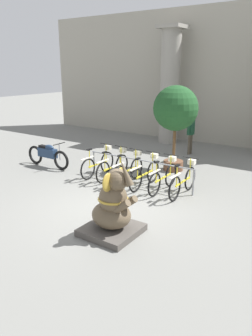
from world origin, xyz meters
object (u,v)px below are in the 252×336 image
object	(u,v)px
elephant_statue	(113,209)
potted_tree	(176,111)
person_pedestrian	(191,130)
bicycle_0	(98,163)
bicycle_2	(128,170)
bicycle_5	(183,181)
bicycle_4	(164,177)
motorcycle	(48,154)
bicycle_3	(145,173)
bicycle_1	(113,166)

from	to	relation	value
elephant_statue	potted_tree	xyz separation A→B (m)	(-0.97, 4.84, 1.45)
person_pedestrian	potted_tree	size ratio (longest dim) A/B	0.58
bicycle_0	person_pedestrian	world-z (taller)	person_pedestrian
bicycle_2	person_pedestrian	size ratio (longest dim) A/B	1.02
bicycle_0	bicycle_5	bearing A→B (deg)	-0.66
bicycle_0	bicycle_4	distance (m)	2.43
elephant_statue	motorcycle	xyz separation A→B (m)	(-4.84, 2.67, -0.13)
person_pedestrian	potted_tree	xyz separation A→B (m)	(0.42, -2.37, 1.05)
motorcycle	potted_tree	distance (m)	4.70
bicycle_3	person_pedestrian	xyz separation A→B (m)	(-0.46, 4.33, 0.58)
bicycle_0	elephant_statue	world-z (taller)	elephant_statue
bicycle_0	person_pedestrian	size ratio (longest dim) A/B	1.02
bicycle_2	bicycle_4	world-z (taller)	same
bicycle_0	potted_tree	xyz separation A→B (m)	(1.78, 1.91, 1.63)
bicycle_1	elephant_statue	world-z (taller)	elephant_statue
bicycle_5	potted_tree	xyz separation A→B (m)	(-1.26, 1.94, 1.63)
bicycle_0	bicycle_5	xyz separation A→B (m)	(3.03, -0.03, 0.00)
bicycle_2	bicycle_3	xyz separation A→B (m)	(0.61, 0.00, 0.00)
potted_tree	bicycle_1	bearing A→B (deg)	-121.49
bicycle_3	bicycle_5	xyz separation A→B (m)	(1.21, 0.02, 0.00)
bicycle_3	elephant_statue	world-z (taller)	elephant_statue
person_pedestrian	elephant_statue	bearing A→B (deg)	-79.04
person_pedestrian	bicycle_4	bearing A→B (deg)	-76.08
bicycle_3	potted_tree	world-z (taller)	potted_tree
bicycle_4	bicycle_5	world-z (taller)	same
motorcycle	person_pedestrian	xyz separation A→B (m)	(3.44, 4.53, 0.53)
bicycle_0	bicycle_1	distance (m)	0.61
bicycle_3	person_pedestrian	size ratio (longest dim) A/B	1.02
bicycle_2	bicycle_4	xyz separation A→B (m)	(1.21, 0.01, 0.00)
bicycle_1	bicycle_5	world-z (taller)	same
bicycle_4	elephant_statue	size ratio (longest dim) A/B	0.97
bicycle_0	potted_tree	world-z (taller)	potted_tree
bicycle_1	motorcycle	size ratio (longest dim) A/B	0.85
bicycle_2	elephant_statue	bearing A→B (deg)	-61.86
bicycle_1	potted_tree	xyz separation A→B (m)	(1.17, 1.91, 1.63)
bicycle_2	person_pedestrian	xyz separation A→B (m)	(0.14, 4.33, 0.58)
bicycle_2	potted_tree	size ratio (longest dim) A/B	0.59
bicycle_5	potted_tree	bearing A→B (deg)	122.95
bicycle_2	motorcycle	size ratio (longest dim) A/B	0.85
bicycle_4	bicycle_5	xyz separation A→B (m)	(0.61, 0.02, 0.00)
motorcycle	bicycle_1	bearing A→B (deg)	5.51
elephant_statue	bicycle_2	bearing A→B (deg)	118.14
bicycle_5	motorcycle	xyz separation A→B (m)	(-5.12, -0.23, 0.05)
motorcycle	person_pedestrian	size ratio (longest dim) A/B	1.21
motorcycle	person_pedestrian	world-z (taller)	person_pedestrian
person_pedestrian	potted_tree	distance (m)	2.62
elephant_statue	potted_tree	size ratio (longest dim) A/B	0.60
bicycle_1	elephant_statue	xyz separation A→B (m)	(2.14, -2.93, 0.18)
bicycle_3	bicycle_4	xyz separation A→B (m)	(0.61, 0.00, 0.00)
elephant_statue	bicycle_3	bearing A→B (deg)	107.92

